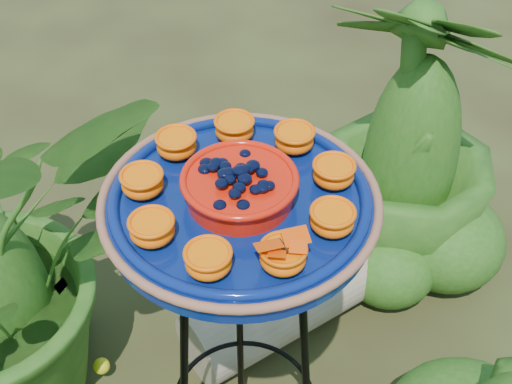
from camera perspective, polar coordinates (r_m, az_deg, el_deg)
tripod_stand at (r=1.53m, az=-1.06°, el=-11.71°), size 0.43×0.43×0.93m
feeder_dish at (r=1.23m, az=-1.29°, el=-0.60°), size 0.60×0.60×0.11m
driftwood_log at (r=2.18m, az=2.65°, el=-8.69°), size 0.69×0.34×0.22m
shrub_back_right at (r=2.19m, az=12.53°, el=4.37°), size 0.77×0.77×0.97m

